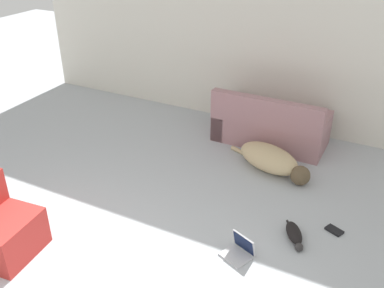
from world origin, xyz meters
TOP-DOWN VIEW (x-y plane):
  - wall_back at (0.00, 4.67)m, footprint 7.72×0.06m
  - couch at (0.67, 4.06)m, footprint 1.64×0.80m
  - dog at (0.94, 3.34)m, footprint 1.29×0.80m
  - cat at (1.60, 2.09)m, footprint 0.32×0.48m
  - laptop_open at (1.17, 1.61)m, footprint 0.36×0.34m
  - book_black at (1.96, 2.41)m, footprint 0.21×0.18m
  - side_chair at (-0.98, 0.56)m, footprint 0.64×0.68m

SIDE VIEW (x-z plane):
  - book_black at x=1.96m, z-range 0.00..0.02m
  - cat at x=1.60m, z-range 0.00..0.12m
  - laptop_open at x=1.17m, z-range -0.04..0.18m
  - dog at x=0.94m, z-range 0.00..0.31m
  - couch at x=0.67m, z-range -0.15..0.67m
  - side_chair at x=-0.98m, z-range -0.12..0.67m
  - wall_back at x=0.00m, z-range 0.00..2.70m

